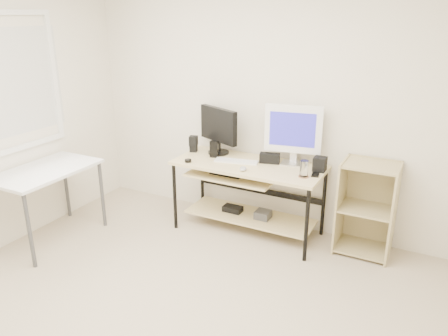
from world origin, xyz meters
name	(u,v)px	position (x,y,z in m)	size (l,w,h in m)	color
room	(130,150)	(-0.14, 0.04, 1.32)	(4.01, 4.01, 2.62)	#B9A98F
desk	(246,183)	(-0.03, 1.66, 0.54)	(1.50, 0.65, 0.75)	beige
side_table	(46,177)	(-1.68, 0.60, 0.67)	(0.60, 1.00, 0.75)	white
shelf_unit	(367,207)	(1.15, 1.82, 0.45)	(0.50, 0.40, 0.90)	tan
black_monitor	(218,128)	(-0.43, 1.81, 1.03)	(0.51, 0.26, 0.49)	black
white_imac	(293,131)	(0.38, 1.84, 1.09)	(0.56, 0.18, 0.59)	silver
keyboard	(236,161)	(-0.13, 1.65, 0.76)	(0.44, 0.12, 0.02)	white
mouse	(243,169)	(0.03, 1.45, 0.77)	(0.06, 0.10, 0.04)	#B5B5BA
center_speaker	(270,158)	(0.17, 1.77, 0.80)	(0.20, 0.09, 0.10)	black
speaker_left	(193,144)	(-0.70, 1.75, 0.84)	(0.11, 0.11, 0.17)	black
speaker_right	(320,164)	(0.68, 1.78, 0.82)	(0.11, 0.11, 0.14)	black
audio_controller	(214,149)	(-0.41, 1.68, 0.84)	(0.09, 0.05, 0.17)	black
volume_puck	(188,161)	(-0.56, 1.42, 0.76)	(0.07, 0.07, 0.03)	black
smartphone	(315,175)	(0.68, 1.64, 0.75)	(0.07, 0.13, 0.01)	black
coaster	(303,177)	(0.60, 1.55, 0.75)	(0.10, 0.10, 0.01)	#986745
drinking_glass	(304,168)	(0.60, 1.55, 0.83)	(0.08, 0.08, 0.15)	white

